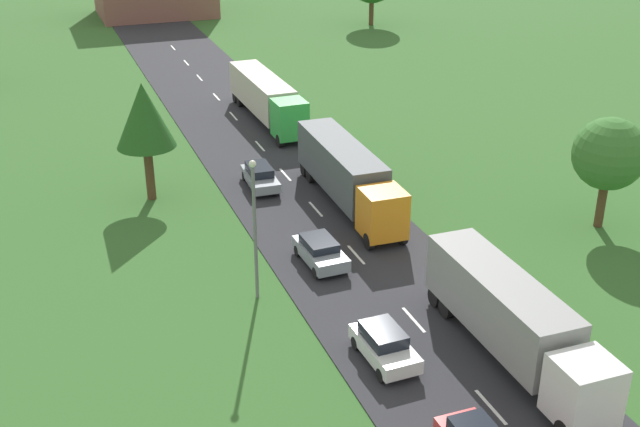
{
  "coord_description": "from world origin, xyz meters",
  "views": [
    {
      "loc": [
        -16.15,
        -12.51,
        21.58
      ],
      "look_at": [
        -0.82,
        28.48,
        1.18
      ],
      "focal_mm": 44.98,
      "sensor_mm": 36.0,
      "label": 1
    }
  ],
  "objects_px": {
    "truck_lead": "(511,317)",
    "car_second": "(384,345)",
    "car_fourth": "(260,176)",
    "lamppost_second": "(255,223)",
    "tree_pine": "(144,116)",
    "truck_third": "(266,97)",
    "tree_maple": "(609,154)",
    "truck_second": "(347,174)",
    "car_third": "(320,251)"
  },
  "relations": [
    {
      "from": "truck_second",
      "to": "car_fourth",
      "type": "distance_m",
      "value": 6.65
    },
    {
      "from": "car_third",
      "to": "truck_second",
      "type": "bearing_deg",
      "value": 57.44
    },
    {
      "from": "truck_lead",
      "to": "car_third",
      "type": "relative_size",
      "value": 2.96
    },
    {
      "from": "car_second",
      "to": "tree_pine",
      "type": "xyz_separation_m",
      "value": [
        -6.77,
        22.11,
        4.83
      ]
    },
    {
      "from": "car_fourth",
      "to": "lamppost_second",
      "type": "distance_m",
      "value": 14.96
    },
    {
      "from": "truck_third",
      "to": "car_fourth",
      "type": "relative_size",
      "value": 3.15
    },
    {
      "from": "truck_lead",
      "to": "tree_pine",
      "type": "distance_m",
      "value": 27.01
    },
    {
      "from": "truck_third",
      "to": "lamppost_second",
      "type": "relative_size",
      "value": 1.84
    },
    {
      "from": "car_second",
      "to": "car_third",
      "type": "xyz_separation_m",
      "value": [
        0.51,
        9.63,
        -0.04
      ]
    },
    {
      "from": "truck_lead",
      "to": "car_second",
      "type": "relative_size",
      "value": 3.08
    },
    {
      "from": "truck_lead",
      "to": "tree_pine",
      "type": "relative_size",
      "value": 1.55
    },
    {
      "from": "lamppost_second",
      "to": "tree_pine",
      "type": "distance_m",
      "value": 15.03
    },
    {
      "from": "car_second",
      "to": "lamppost_second",
      "type": "bearing_deg",
      "value": 117.07
    },
    {
      "from": "truck_third",
      "to": "car_second",
      "type": "distance_m",
      "value": 35.31
    },
    {
      "from": "truck_third",
      "to": "car_fourth",
      "type": "bearing_deg",
      "value": -108.91
    },
    {
      "from": "lamppost_second",
      "to": "tree_maple",
      "type": "relative_size",
      "value": 1.1
    },
    {
      "from": "truck_third",
      "to": "tree_maple",
      "type": "relative_size",
      "value": 2.02
    },
    {
      "from": "truck_lead",
      "to": "truck_third",
      "type": "bearing_deg",
      "value": 90.43
    },
    {
      "from": "truck_second",
      "to": "truck_third",
      "type": "xyz_separation_m",
      "value": [
        0.2,
        18.31,
        -0.09
      ]
    },
    {
      "from": "lamppost_second",
      "to": "car_third",
      "type": "bearing_deg",
      "value": 26.79
    },
    {
      "from": "truck_lead",
      "to": "car_fourth",
      "type": "bearing_deg",
      "value": 102.05
    },
    {
      "from": "lamppost_second",
      "to": "truck_third",
      "type": "bearing_deg",
      "value": 71.92
    },
    {
      "from": "car_fourth",
      "to": "tree_maple",
      "type": "xyz_separation_m",
      "value": [
        17.79,
        -13.08,
        3.88
      ]
    },
    {
      "from": "truck_lead",
      "to": "tree_pine",
      "type": "xyz_separation_m",
      "value": [
        -12.2,
        23.83,
        3.56
      ]
    },
    {
      "from": "tree_pine",
      "to": "tree_maple",
      "type": "bearing_deg",
      "value": -28.91
    },
    {
      "from": "car_second",
      "to": "car_fourth",
      "type": "distance_m",
      "value": 21.35
    },
    {
      "from": "tree_pine",
      "to": "truck_lead",
      "type": "bearing_deg",
      "value": -62.88
    },
    {
      "from": "truck_third",
      "to": "car_second",
      "type": "height_order",
      "value": "truck_third"
    },
    {
      "from": "tree_pine",
      "to": "lamppost_second",
      "type": "bearing_deg",
      "value": -78.57
    },
    {
      "from": "truck_second",
      "to": "car_fourth",
      "type": "xyz_separation_m",
      "value": [
        -4.45,
        4.75,
        -1.37
      ]
    },
    {
      "from": "truck_third",
      "to": "truck_second",
      "type": "bearing_deg",
      "value": -90.61
    },
    {
      "from": "car_fourth",
      "to": "lamppost_second",
      "type": "xyz_separation_m",
      "value": [
        -4.32,
        -13.9,
        3.45
      ]
    },
    {
      "from": "car_third",
      "to": "tree_maple",
      "type": "relative_size",
      "value": 0.6
    },
    {
      "from": "truck_third",
      "to": "lamppost_second",
      "type": "bearing_deg",
      "value": -108.08
    },
    {
      "from": "truck_third",
      "to": "car_second",
      "type": "xyz_separation_m",
      "value": [
        -5.16,
        -34.91,
        -1.25
      ]
    },
    {
      "from": "truck_second",
      "to": "lamppost_second",
      "type": "height_order",
      "value": "lamppost_second"
    },
    {
      "from": "car_third",
      "to": "car_fourth",
      "type": "bearing_deg",
      "value": 89.99
    },
    {
      "from": "car_fourth",
      "to": "car_third",
      "type": "bearing_deg",
      "value": -90.01
    },
    {
      "from": "car_fourth",
      "to": "lamppost_second",
      "type": "bearing_deg",
      "value": -107.25
    },
    {
      "from": "tree_maple",
      "to": "tree_pine",
      "type": "distance_m",
      "value": 28.66
    },
    {
      "from": "truck_lead",
      "to": "car_third",
      "type": "height_order",
      "value": "truck_lead"
    },
    {
      "from": "car_second",
      "to": "car_third",
      "type": "bearing_deg",
      "value": 86.98
    },
    {
      "from": "truck_lead",
      "to": "tree_pine",
      "type": "height_order",
      "value": "tree_pine"
    },
    {
      "from": "truck_second",
      "to": "tree_maple",
      "type": "distance_m",
      "value": 15.93
    },
    {
      "from": "truck_third",
      "to": "tree_pine",
      "type": "xyz_separation_m",
      "value": [
        -11.93,
        -12.8,
        3.58
      ]
    },
    {
      "from": "car_third",
      "to": "tree_maple",
      "type": "height_order",
      "value": "tree_maple"
    },
    {
      "from": "car_second",
      "to": "truck_lead",
      "type": "bearing_deg",
      "value": -17.55
    },
    {
      "from": "truck_third",
      "to": "car_third",
      "type": "height_order",
      "value": "truck_third"
    },
    {
      "from": "truck_second",
      "to": "car_second",
      "type": "bearing_deg",
      "value": -106.64
    },
    {
      "from": "truck_second",
      "to": "car_fourth",
      "type": "relative_size",
      "value": 3.03
    }
  ]
}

